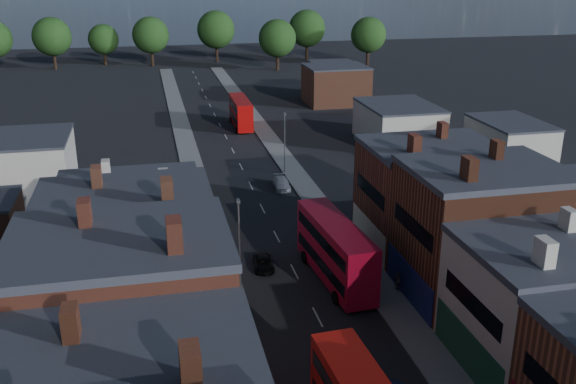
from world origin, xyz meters
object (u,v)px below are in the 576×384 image
bus_1 (335,250)px  ped_3 (398,281)px  car_2 (264,263)px  bus_2 (241,112)px  ped_1 (228,353)px  car_3 (282,183)px

bus_1 → ped_3: bearing=-39.0°
bus_1 → car_2: (-5.67, 3.53, -2.38)m
bus_2 → ped_1: (-11.02, -66.59, -1.61)m
car_2 → car_3: car_3 is taller
bus_2 → bus_1: bearing=-89.7°
car_3 → ped_3: size_ratio=2.77×
car_3 → ped_1: size_ratio=2.58×
car_2 → ped_3: ped_3 is taller
ped_3 → ped_1: bearing=99.5°
car_2 → ped_3: (10.28, -6.68, 0.39)m
bus_2 → car_3: (0.24, -31.58, -1.95)m
bus_1 → ped_1: bearing=-140.3°
car_2 → bus_2: bearing=89.6°
ped_1 → bus_2: bearing=-92.2°
car_3 → ped_3: ped_3 is taller
bus_1 → ped_3: (4.61, -3.15, -1.99)m
bus_1 → ped_1: size_ratio=7.34×
ped_3 → car_3: bearing=-7.6°
ped_1 → ped_3: bearing=-147.2°
bus_1 → ped_1: (-10.79, -10.53, -1.93)m
bus_1 → car_3: bearing=84.2°
ped_1 → car_3: bearing=-100.7°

